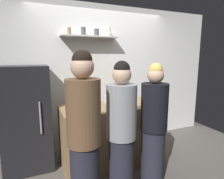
% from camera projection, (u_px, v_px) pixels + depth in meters
% --- Properties ---
extents(ground_plane, '(5.28, 5.28, 0.00)m').
position_uv_depth(ground_plane, '(132.00, 178.00, 2.64)').
color(ground_plane, '#59544F').
extents(back_wall_assembly, '(4.80, 0.32, 2.60)m').
position_uv_depth(back_wall_assembly, '(101.00, 77.00, 3.55)').
color(back_wall_assembly, white).
rests_on(back_wall_assembly, ground).
extents(refrigerator, '(0.68, 0.60, 1.55)m').
position_uv_depth(refrigerator, '(27.00, 119.00, 2.78)').
color(refrigerator, black).
rests_on(refrigerator, ground).
extents(counter, '(1.55, 0.71, 0.94)m').
position_uv_depth(counter, '(112.00, 134.00, 2.97)').
color(counter, '#9E7A51').
rests_on(counter, ground).
extents(baking_pan, '(0.34, 0.24, 0.05)m').
position_uv_depth(baking_pan, '(84.00, 109.00, 2.60)').
color(baking_pan, gray).
rests_on(baking_pan, counter).
extents(utensil_holder, '(0.12, 0.12, 0.22)m').
position_uv_depth(utensil_holder, '(107.00, 98.00, 3.12)').
color(utensil_holder, '#B2B2B7').
rests_on(utensil_holder, counter).
extents(wine_bottle_green_glass, '(0.08, 0.08, 0.35)m').
position_uv_depth(wine_bottle_green_glass, '(119.00, 97.00, 2.87)').
color(wine_bottle_green_glass, '#19471E').
rests_on(wine_bottle_green_glass, counter).
extents(wine_bottle_amber_glass, '(0.07, 0.07, 0.29)m').
position_uv_depth(wine_bottle_amber_glass, '(147.00, 98.00, 2.95)').
color(wine_bottle_amber_glass, '#472814').
rests_on(wine_bottle_amber_glass, counter).
extents(wine_bottle_pale_glass, '(0.08, 0.08, 0.31)m').
position_uv_depth(wine_bottle_pale_glass, '(128.00, 93.00, 3.31)').
color(wine_bottle_pale_glass, '#B2BFB2').
rests_on(wine_bottle_pale_glass, counter).
extents(water_bottle_plastic, '(0.10, 0.10, 0.23)m').
position_uv_depth(water_bottle_plastic, '(69.00, 98.00, 2.91)').
color(water_bottle_plastic, silver).
rests_on(water_bottle_plastic, counter).
extents(person_blonde, '(0.34, 0.34, 1.61)m').
position_uv_depth(person_blonde, '(154.00, 127.00, 2.41)').
color(person_blonde, '#262633').
rests_on(person_blonde, ground).
extents(person_grey_hoodie, '(0.34, 0.34, 1.64)m').
position_uv_depth(person_grey_hoodie, '(121.00, 134.00, 2.14)').
color(person_grey_hoodie, '#262633').
rests_on(person_grey_hoodie, ground).
extents(person_brown_jacket, '(0.34, 0.34, 1.75)m').
position_uv_depth(person_brown_jacket, '(84.00, 139.00, 1.87)').
color(person_brown_jacket, '#262633').
rests_on(person_brown_jacket, ground).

